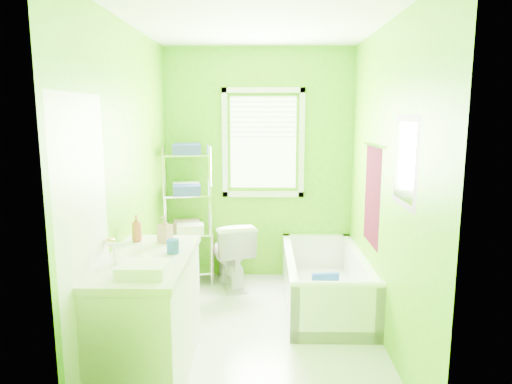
{
  "coord_description": "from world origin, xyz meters",
  "views": [
    {
      "loc": [
        0.07,
        -3.7,
        1.88
      ],
      "look_at": [
        -0.01,
        0.25,
        1.2
      ],
      "focal_mm": 32.0,
      "sensor_mm": 36.0,
      "label": 1
    }
  ],
  "objects_px": {
    "bathtub": "(325,288)",
    "vanity": "(148,313)",
    "toilet": "(231,253)",
    "wire_shelf_unit": "(189,200)"
  },
  "relations": [
    {
      "from": "bathtub",
      "to": "vanity",
      "type": "xyz_separation_m",
      "value": [
        -1.43,
        -1.24,
        0.3
      ]
    },
    {
      "from": "bathtub",
      "to": "toilet",
      "type": "bearing_deg",
      "value": 152.51
    },
    {
      "from": "bathtub",
      "to": "vanity",
      "type": "height_order",
      "value": "vanity"
    },
    {
      "from": "bathtub",
      "to": "vanity",
      "type": "bearing_deg",
      "value": -138.96
    },
    {
      "from": "wire_shelf_unit",
      "to": "toilet",
      "type": "bearing_deg",
      "value": -10.02
    },
    {
      "from": "toilet",
      "to": "wire_shelf_unit",
      "type": "bearing_deg",
      "value": -28.05
    },
    {
      "from": "wire_shelf_unit",
      "to": "vanity",
      "type": "bearing_deg",
      "value": -90.02
    },
    {
      "from": "vanity",
      "to": "wire_shelf_unit",
      "type": "bearing_deg",
      "value": 89.98
    },
    {
      "from": "bathtub",
      "to": "wire_shelf_unit",
      "type": "xyz_separation_m",
      "value": [
        -1.43,
        0.58,
        0.78
      ]
    },
    {
      "from": "vanity",
      "to": "wire_shelf_unit",
      "type": "distance_m",
      "value": 1.89
    }
  ]
}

